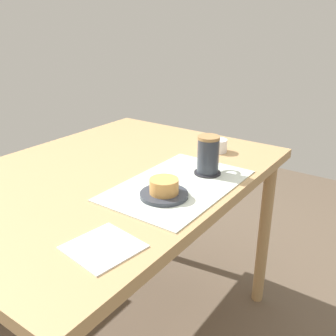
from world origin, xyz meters
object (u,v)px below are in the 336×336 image
object	(u,v)px
dining_table	(110,192)
pastry	(164,186)
pastry_plate	(164,195)
sugar_bowl	(218,146)
coffee_mug	(209,154)

from	to	relation	value
dining_table	pastry	distance (m)	0.30
dining_table	pastry_plate	bearing A→B (deg)	-101.47
dining_table	sugar_bowl	size ratio (longest dim) A/B	16.91
pastry_plate	pastry	world-z (taller)	pastry
coffee_mug	sugar_bowl	size ratio (longest dim) A/B	1.79
coffee_mug	sugar_bowl	distance (m)	0.24
pastry_plate	pastry	bearing A→B (deg)	0.00
pastry_plate	pastry	size ratio (longest dim) A/B	1.67
pastry	coffee_mug	bearing A→B (deg)	-4.28
pastry_plate	coffee_mug	distance (m)	0.24
coffee_mug	pastry_plate	bearing A→B (deg)	175.72
dining_table	sugar_bowl	bearing A→B (deg)	-27.94
dining_table	coffee_mug	xyz separation A→B (m)	(0.17, -0.29, 0.15)
pastry_plate	sugar_bowl	bearing A→B (deg)	8.06
coffee_mug	sugar_bowl	xyz separation A→B (m)	(0.22, 0.08, -0.05)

